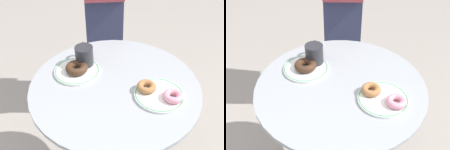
% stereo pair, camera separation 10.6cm
% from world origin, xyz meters
% --- Properties ---
extents(cafe_table, '(0.71, 0.71, 0.75)m').
position_xyz_m(cafe_table, '(0.00, 0.00, 0.53)').
color(cafe_table, '#999EA3').
rests_on(cafe_table, ground).
extents(plate_left, '(0.20, 0.20, 0.01)m').
position_xyz_m(plate_left, '(-0.18, -0.02, 0.76)').
color(plate_left, white).
rests_on(plate_left, cafe_table).
extents(plate_right, '(0.20, 0.20, 0.01)m').
position_xyz_m(plate_right, '(0.18, 0.03, 0.76)').
color(plate_right, white).
rests_on(plate_right, cafe_table).
extents(donut_chocolate, '(0.13, 0.13, 0.03)m').
position_xyz_m(donut_chocolate, '(-0.18, -0.02, 0.78)').
color(donut_chocolate, '#422819').
rests_on(donut_chocolate, plate_left).
extents(donut_pink_frosted, '(0.11, 0.11, 0.03)m').
position_xyz_m(donut_pink_frosted, '(0.24, 0.03, 0.78)').
color(donut_pink_frosted, pink).
rests_on(donut_pink_frosted, plate_right).
extents(donut_cinnamon, '(0.11, 0.11, 0.03)m').
position_xyz_m(donut_cinnamon, '(0.13, 0.03, 0.78)').
color(donut_cinnamon, '#A36B3D').
rests_on(donut_cinnamon, plate_right).
extents(coffee_mug, '(0.10, 0.11, 0.10)m').
position_xyz_m(coffee_mug, '(-0.19, 0.04, 0.80)').
color(coffee_mug, '#28282D').
rests_on(coffee_mug, cafe_table).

